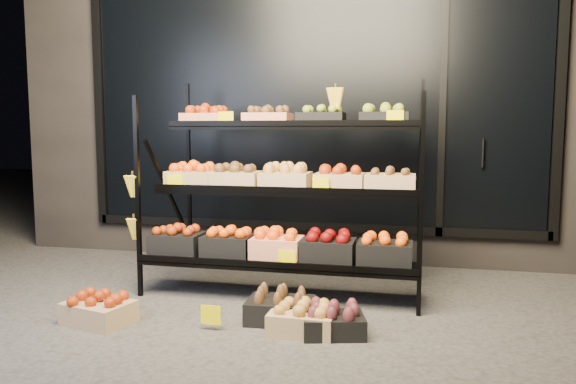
% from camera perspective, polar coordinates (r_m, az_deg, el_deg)
% --- Properties ---
extents(ground, '(24.00, 24.00, 0.00)m').
position_cam_1_polar(ground, '(3.94, -2.34, -12.18)').
color(ground, '#514F4C').
rests_on(ground, ground).
extents(building, '(6.00, 2.08, 3.50)m').
position_cam_1_polar(building, '(6.29, 3.90, 10.86)').
color(building, '#2D2826').
rests_on(building, ground).
extents(display_rack, '(2.18, 1.02, 1.70)m').
position_cam_1_polar(display_rack, '(4.34, -0.49, 0.21)').
color(display_rack, black).
rests_on(display_rack, ground).
extents(tag_floor_a, '(0.13, 0.01, 0.12)m').
position_cam_1_polar(tag_floor_a, '(3.63, -7.85, -12.87)').
color(tag_floor_a, '#FFE600').
rests_on(tag_floor_a, ground).
extents(floor_crate_left, '(0.48, 0.40, 0.21)m').
position_cam_1_polar(floor_crate_left, '(3.91, -18.67, -11.15)').
color(floor_crate_left, tan).
rests_on(floor_crate_left, ground).
extents(floor_crate_midleft, '(0.44, 0.33, 0.21)m').
position_cam_1_polar(floor_crate_midleft, '(3.74, -0.77, -11.57)').
color(floor_crate_midleft, black).
rests_on(floor_crate_midleft, ground).
extents(floor_crate_midright, '(0.41, 0.30, 0.20)m').
position_cam_1_polar(floor_crate_midright, '(3.55, 1.50, -12.66)').
color(floor_crate_midright, tan).
rests_on(floor_crate_midright, ground).
extents(floor_crate_right, '(0.43, 0.36, 0.19)m').
position_cam_1_polar(floor_crate_right, '(3.52, 4.62, -12.91)').
color(floor_crate_right, black).
rests_on(floor_crate_right, ground).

